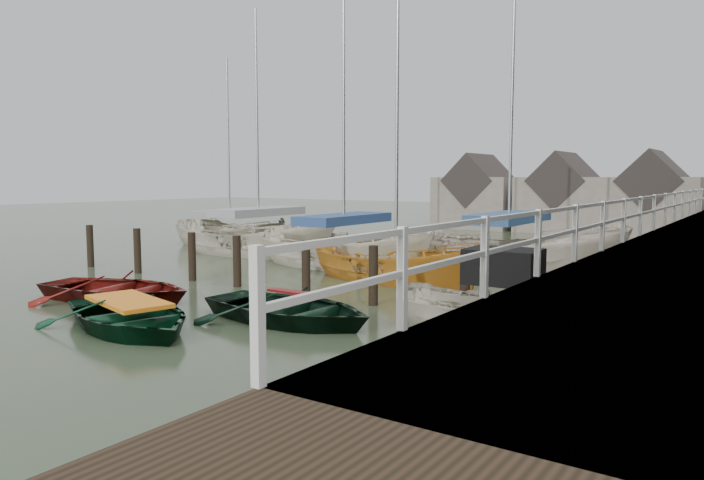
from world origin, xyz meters
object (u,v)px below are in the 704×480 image
Objects in this scene: motorboat at (498,333)px; sailboat_b at (344,265)px; sailboat_a at (259,253)px; sailboat_d at (508,268)px; rowboat_red at (118,300)px; sailboat_c at (396,279)px; rowboat_green at (129,330)px; sailboat_e at (230,244)px; rowboat_dkgreen at (289,322)px.

sailboat_b is at bearing 49.73° from motorboat.
sailboat_a is 9.55m from sailboat_d.
motorboat is 0.37× the size of sailboat_b.
sailboat_a is (-3.48, 8.72, 0.06)m from rowboat_red.
sailboat_b is at bearing -102.99° from sailboat_a.
rowboat_red is at bearing 157.41° from sailboat_c.
rowboat_green is 12.14m from sailboat_a.
sailboat_e reaches higher than motorboat.
sailboat_c is at bearing 44.24° from motorboat.
sailboat_b is (1.18, 7.86, 0.06)m from rowboat_red.
sailboat_d reaches higher than sailboat_e.
sailboat_b is 1.22× the size of sailboat_e.
rowboat_green is (2.78, -1.68, 0.00)m from rowboat_red.
sailboat_a is 3.54m from sailboat_e.
rowboat_red is 0.37× the size of sailboat_c.
sailboat_a is (-12.45, 6.94, -0.05)m from motorboat.
sailboat_c is (-4.97, 4.70, -0.09)m from motorboat.
sailboat_a reaches higher than rowboat_dkgreen.
sailboat_b is at bearing -107.63° from sailboat_e.
sailboat_c reaches higher than rowboat_dkgreen.
rowboat_green is at bearing -151.44° from sailboat_a.
rowboat_green is 0.36× the size of sailboat_c.
rowboat_green is at bearing -179.39° from sailboat_c.
sailboat_a reaches higher than sailboat_e.
rowboat_dkgreen is at bearing -162.05° from sailboat_c.
sailboat_d is (1.02, 9.72, 0.06)m from rowboat_dkgreen.
sailboat_b is at bearing 102.32° from sailboat_d.
sailboat_e reaches higher than rowboat_green.
sailboat_a is at bearing 82.57° from sailboat_b.
rowboat_green is at bearing -167.34° from sailboat_b.
rowboat_dkgreen is 0.30× the size of sailboat_d.
sailboat_a reaches higher than motorboat.
rowboat_dkgreen is 0.97× the size of motorboat.
sailboat_e is at bearing 75.73° from sailboat_b.
sailboat_b is at bearing 73.18° from sailboat_c.
rowboat_dkgreen is (2.13, 2.30, 0.00)m from rowboat_green.
sailboat_b is (4.65, -0.86, 0.00)m from sailboat_a.
sailboat_e reaches higher than rowboat_dkgreen.
sailboat_a reaches higher than rowboat_red.
sailboat_a is at bearing -116.79° from sailboat_e.
sailboat_d reaches higher than sailboat_c.
sailboat_d is 1.44× the size of sailboat_e.
sailboat_c is 1.20× the size of sailboat_e.
rowboat_red reaches higher than rowboat_green.
rowboat_dkgreen is 0.36× the size of sailboat_b.
sailboat_c is (7.48, -2.24, -0.04)m from sailboat_a.
rowboat_red is 9.15m from motorboat.
rowboat_dkgreen is 5.93m from sailboat_c.
sailboat_b reaches higher than rowboat_red.
sailboat_b is 5.37m from sailboat_d.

